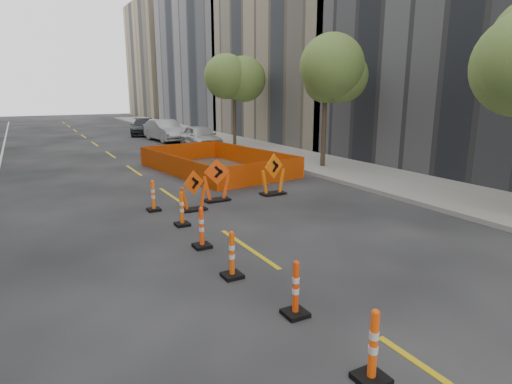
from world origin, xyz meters
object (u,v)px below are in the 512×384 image
channelizer_6 (182,209)px  parked_car_far (143,127)px  parked_car_near (200,137)px  chevron_sign_left (194,190)px  channelizer_2 (373,346)px  chevron_sign_right (273,174)px  channelizer_4 (232,254)px  channelizer_5 (202,227)px  chevron_sign_center (217,180)px  channelizer_7 (153,196)px  channelizer_3 (296,288)px  parked_car_mid (165,130)px

channelizer_6 → parked_car_far: bearing=78.1°
parked_car_near → chevron_sign_left: bearing=-110.8°
channelizer_2 → chevron_sign_right: 10.62m
channelizer_2 → parked_car_far: size_ratio=0.23×
channelizer_4 → channelizer_6: channelizer_4 is taller
channelizer_5 → chevron_sign_center: 4.61m
channelizer_7 → chevron_sign_left: chevron_sign_left is taller
channelizer_5 → parked_car_near: parked_car_near is taller
channelizer_3 → chevron_sign_right: chevron_sign_right is taller
chevron_sign_left → channelizer_4: bearing=-120.5°
channelizer_4 → chevron_sign_center: (2.28, 5.98, 0.24)m
channelizer_3 → channelizer_5: channelizer_5 is taller
channelizer_3 → parked_car_far: bearing=80.2°
channelizer_6 → chevron_sign_left: (0.88, 1.36, 0.16)m
channelizer_6 → parked_car_mid: bearing=74.2°
channelizer_7 → parked_car_far: 25.05m
chevron_sign_left → parked_car_near: size_ratio=0.29×
channelizer_6 → chevron_sign_right: size_ratio=0.65×
chevron_sign_left → parked_car_far: bearing=61.1°
channelizer_3 → chevron_sign_left: (0.85, 7.15, 0.15)m
channelizer_4 → parked_car_far: size_ratio=0.22×
parked_car_mid → channelizer_3: bearing=-107.9°
channelizer_2 → parked_car_mid: size_ratio=0.22×
channelizer_2 → channelizer_6: 7.73m
channelizer_2 → channelizer_3: size_ratio=1.05×
channelizer_4 → chevron_sign_center: 6.41m
parked_car_far → chevron_sign_center: bearing=-82.1°
channelizer_5 → channelizer_7: channelizer_5 is taller
channelizer_2 → chevron_sign_right: bearing=66.2°
channelizer_4 → channelizer_5: channelizer_5 is taller
channelizer_4 → channelizer_5: 1.93m
channelizer_2 → parked_car_near: (6.75, 23.27, 0.25)m
chevron_sign_right → chevron_sign_left: bearing=174.1°
channelizer_6 → chevron_sign_center: chevron_sign_center is taller
channelizer_3 → channelizer_6: bearing=90.3°
channelizer_7 → chevron_sign_left: bearing=-26.2°
channelizer_7 → channelizer_4: bearing=-89.7°
chevron_sign_left → parked_car_far: parked_car_far is taller
parked_car_far → channelizer_5: bearing=-85.2°
channelizer_7 → chevron_sign_right: bearing=0.7°
channelizer_6 → chevron_sign_left: chevron_sign_left is taller
channelizer_2 → channelizer_4: (-0.21, 3.86, -0.02)m
channelizer_7 → parked_car_near: size_ratio=0.22×
channelizer_2 → chevron_sign_left: bearing=84.2°
chevron_sign_left → parked_car_far: size_ratio=0.28×
channelizer_2 → chevron_sign_center: chevron_sign_center is taller
channelizer_2 → chevron_sign_center: size_ratio=0.71×
channelizer_3 → chevron_sign_center: 8.17m
channelizer_3 → channelizer_5: 3.87m
channelizer_2 → channelizer_4: bearing=93.2°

